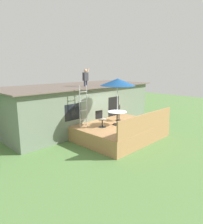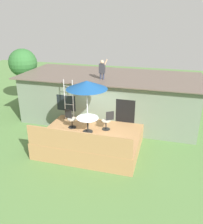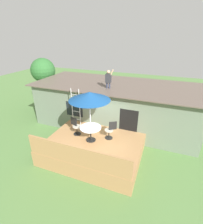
{
  "view_description": "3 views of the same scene",
  "coord_description": "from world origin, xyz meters",
  "px_view_note": "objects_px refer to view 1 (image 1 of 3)",
  "views": [
    {
      "loc": [
        -8.78,
        -7.28,
        3.93
      ],
      "look_at": [
        -0.37,
        1.02,
        1.4
      ],
      "focal_mm": 33.68,
      "sensor_mm": 36.0,
      "label": 1
    },
    {
      "loc": [
        3.3,
        -9.83,
        6.06
      ],
      "look_at": [
        0.2,
        1.09,
        1.45
      ],
      "focal_mm": 38.52,
      "sensor_mm": 36.0,
      "label": 2
    },
    {
      "loc": [
        2.88,
        -6.41,
        5.67
      ],
      "look_at": [
        0.03,
        0.94,
        1.99
      ],
      "focal_mm": 27.02,
      "sensor_mm": 36.0,
      "label": 3
    }
  ],
  "objects_px": {
    "patio_table": "(117,114)",
    "step_ladder": "(83,106)",
    "patio_chair_right": "(119,113)",
    "patio_chair_left": "(101,119)",
    "patio_umbrella": "(118,82)",
    "person_figure": "(86,76)"
  },
  "relations": [
    {
      "from": "patio_chair_left",
      "to": "patio_chair_right",
      "type": "distance_m",
      "value": 1.84
    },
    {
      "from": "patio_table",
      "to": "step_ladder",
      "type": "xyz_separation_m",
      "value": [
        -1.43,
        1.17,
        0.51
      ]
    },
    {
      "from": "step_ladder",
      "to": "patio_chair_left",
      "type": "xyz_separation_m",
      "value": [
        0.45,
        -0.9,
        -0.64
      ]
    },
    {
      "from": "step_ladder",
      "to": "patio_chair_left",
      "type": "distance_m",
      "value": 1.19
    },
    {
      "from": "patio_chair_right",
      "to": "patio_chair_left",
      "type": "bearing_deg",
      "value": -24.63
    },
    {
      "from": "step_ladder",
      "to": "patio_chair_left",
      "type": "bearing_deg",
      "value": -63.52
    },
    {
      "from": "step_ladder",
      "to": "patio_chair_left",
      "type": "relative_size",
      "value": 2.39
    },
    {
      "from": "step_ladder",
      "to": "person_figure",
      "type": "relative_size",
      "value": 1.98
    },
    {
      "from": "patio_chair_left",
      "to": "patio_chair_right",
      "type": "relative_size",
      "value": 1.0
    },
    {
      "from": "patio_table",
      "to": "patio_chair_right",
      "type": "relative_size",
      "value": 1.13
    },
    {
      "from": "patio_table",
      "to": "step_ladder",
      "type": "bearing_deg",
      "value": 140.78
    },
    {
      "from": "patio_umbrella",
      "to": "step_ladder",
      "type": "distance_m",
      "value": 2.23
    },
    {
      "from": "patio_table",
      "to": "patio_chair_left",
      "type": "height_order",
      "value": "patio_chair_left"
    },
    {
      "from": "step_ladder",
      "to": "person_figure",
      "type": "bearing_deg",
      "value": 44.77
    },
    {
      "from": "patio_umbrella",
      "to": "patio_chair_left",
      "type": "xyz_separation_m",
      "value": [
        -0.98,
        0.27,
        -1.89
      ]
    },
    {
      "from": "patio_chair_left",
      "to": "patio_chair_right",
      "type": "xyz_separation_m",
      "value": [
        1.82,
        0.28,
        0.0
      ]
    },
    {
      "from": "patio_table",
      "to": "step_ladder",
      "type": "distance_m",
      "value": 1.92
    },
    {
      "from": "patio_chair_right",
      "to": "patio_table",
      "type": "bearing_deg",
      "value": -0.0
    },
    {
      "from": "patio_chair_left",
      "to": "patio_umbrella",
      "type": "bearing_deg",
      "value": -0.0
    },
    {
      "from": "patio_umbrella",
      "to": "step_ladder",
      "type": "height_order",
      "value": "patio_umbrella"
    },
    {
      "from": "patio_table",
      "to": "patio_chair_left",
      "type": "distance_m",
      "value": 1.03
    },
    {
      "from": "person_figure",
      "to": "patio_chair_left",
      "type": "relative_size",
      "value": 1.21
    }
  ]
}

